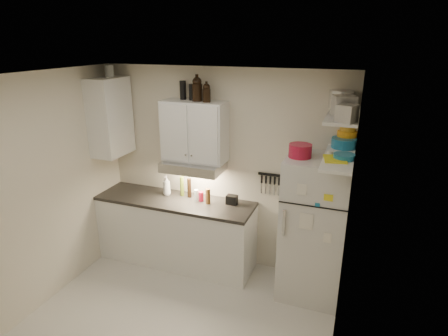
% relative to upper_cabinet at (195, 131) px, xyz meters
% --- Properties ---
extents(floor, '(3.20, 3.00, 0.02)m').
position_rel_upper_cabinet_xyz_m(floor, '(0.30, -1.33, -1.84)').
color(floor, beige).
rests_on(floor, ground).
extents(ceiling, '(3.20, 3.00, 0.02)m').
position_rel_upper_cabinet_xyz_m(ceiling, '(0.30, -1.33, 0.78)').
color(ceiling, white).
rests_on(ceiling, ground).
extents(back_wall, '(3.20, 0.02, 2.60)m').
position_rel_upper_cabinet_xyz_m(back_wall, '(0.30, 0.18, -0.53)').
color(back_wall, beige).
rests_on(back_wall, ground).
extents(left_wall, '(0.02, 3.00, 2.60)m').
position_rel_upper_cabinet_xyz_m(left_wall, '(-1.31, -1.33, -0.53)').
color(left_wall, beige).
rests_on(left_wall, ground).
extents(right_wall, '(0.02, 3.00, 2.60)m').
position_rel_upper_cabinet_xyz_m(right_wall, '(1.91, -1.33, -0.53)').
color(right_wall, beige).
rests_on(right_wall, ground).
extents(base_cabinet, '(2.10, 0.60, 0.88)m').
position_rel_upper_cabinet_xyz_m(base_cabinet, '(-0.25, -0.14, -1.39)').
color(base_cabinet, white).
rests_on(base_cabinet, floor).
extents(countertop, '(2.10, 0.62, 0.04)m').
position_rel_upper_cabinet_xyz_m(countertop, '(-0.25, -0.14, -0.93)').
color(countertop, '#272421').
rests_on(countertop, base_cabinet).
extents(upper_cabinet, '(0.80, 0.33, 0.75)m').
position_rel_upper_cabinet_xyz_m(upper_cabinet, '(0.00, 0.00, 0.00)').
color(upper_cabinet, white).
rests_on(upper_cabinet, back_wall).
extents(side_cabinet, '(0.33, 0.55, 1.00)m').
position_rel_upper_cabinet_xyz_m(side_cabinet, '(-1.14, -0.14, 0.12)').
color(side_cabinet, white).
rests_on(side_cabinet, left_wall).
extents(range_hood, '(0.76, 0.46, 0.12)m').
position_rel_upper_cabinet_xyz_m(range_hood, '(0.00, -0.06, -0.44)').
color(range_hood, silver).
rests_on(range_hood, back_wall).
extents(fridge, '(0.70, 0.68, 1.70)m').
position_rel_upper_cabinet_xyz_m(fridge, '(1.55, -0.18, -0.98)').
color(fridge, silver).
rests_on(fridge, floor).
extents(shelf_hi, '(0.30, 0.95, 0.03)m').
position_rel_upper_cabinet_xyz_m(shelf_hi, '(1.75, -0.31, 0.38)').
color(shelf_hi, white).
rests_on(shelf_hi, right_wall).
extents(shelf_lo, '(0.30, 0.95, 0.03)m').
position_rel_upper_cabinet_xyz_m(shelf_lo, '(1.75, -0.31, -0.07)').
color(shelf_lo, white).
rests_on(shelf_lo, right_wall).
extents(knife_strip, '(0.42, 0.02, 0.03)m').
position_rel_upper_cabinet_xyz_m(knife_strip, '(1.00, 0.15, -0.51)').
color(knife_strip, black).
rests_on(knife_strip, back_wall).
extents(dutch_oven, '(0.31, 0.31, 0.14)m').
position_rel_upper_cabinet_xyz_m(dutch_oven, '(1.34, -0.22, -0.05)').
color(dutch_oven, '#A5132F').
rests_on(dutch_oven, fridge).
extents(book_stack, '(0.26, 0.30, 0.09)m').
position_rel_upper_cabinet_xyz_m(book_stack, '(1.72, -0.43, -0.08)').
color(book_stack, yellow).
rests_on(book_stack, fridge).
extents(spice_jar, '(0.07, 0.07, 0.11)m').
position_rel_upper_cabinet_xyz_m(spice_jar, '(1.66, -0.24, -0.07)').
color(spice_jar, silver).
rests_on(spice_jar, fridge).
extents(stock_pot, '(0.32, 0.32, 0.19)m').
position_rel_upper_cabinet_xyz_m(stock_pot, '(1.70, 0.03, 0.48)').
color(stock_pot, silver).
rests_on(stock_pot, shelf_hi).
extents(tin_a, '(0.24, 0.23, 0.20)m').
position_rel_upper_cabinet_xyz_m(tin_a, '(1.75, -0.45, 0.49)').
color(tin_a, '#AAAAAD').
rests_on(tin_a, shelf_hi).
extents(tin_b, '(0.20, 0.20, 0.15)m').
position_rel_upper_cabinet_xyz_m(tin_b, '(1.80, -0.70, 0.47)').
color(tin_b, '#AAAAAD').
rests_on(tin_b, shelf_hi).
extents(bowl_teal, '(0.27, 0.27, 0.11)m').
position_rel_upper_cabinet_xyz_m(bowl_teal, '(1.77, 0.06, 0.00)').
color(bowl_teal, '#1C6F9A').
rests_on(bowl_teal, shelf_lo).
extents(bowl_orange, '(0.22, 0.22, 0.06)m').
position_rel_upper_cabinet_xyz_m(bowl_orange, '(1.79, 0.15, 0.09)').
color(bowl_orange, '#F9A017').
rests_on(bowl_orange, bowl_teal).
extents(bowl_yellow, '(0.17, 0.17, 0.05)m').
position_rel_upper_cabinet_xyz_m(bowl_yellow, '(1.79, 0.15, 0.15)').
color(bowl_yellow, gold).
rests_on(bowl_yellow, bowl_orange).
extents(plates, '(0.22, 0.22, 0.05)m').
position_rel_upper_cabinet_xyz_m(plates, '(1.80, -0.37, -0.02)').
color(plates, '#1C6F9A').
rests_on(plates, shelf_lo).
extents(growler_a, '(0.15, 0.15, 0.29)m').
position_rel_upper_cabinet_xyz_m(growler_a, '(0.05, 0.00, 0.52)').
color(growler_a, black).
rests_on(growler_a, upper_cabinet).
extents(growler_b, '(0.12, 0.12, 0.22)m').
position_rel_upper_cabinet_xyz_m(growler_b, '(0.18, -0.03, 0.49)').
color(growler_b, black).
rests_on(growler_b, upper_cabinet).
extents(thermos_a, '(0.09, 0.09, 0.19)m').
position_rel_upper_cabinet_xyz_m(thermos_a, '(-0.05, 0.04, 0.47)').
color(thermos_a, black).
rests_on(thermos_a, upper_cabinet).
extents(thermos_b, '(0.08, 0.08, 0.23)m').
position_rel_upper_cabinet_xyz_m(thermos_b, '(-0.17, 0.06, 0.49)').
color(thermos_b, black).
rests_on(thermos_b, upper_cabinet).
extents(side_jar, '(0.14, 0.14, 0.15)m').
position_rel_upper_cabinet_xyz_m(side_jar, '(-1.15, -0.05, 0.70)').
color(side_jar, silver).
rests_on(side_jar, side_cabinet).
extents(soap_bottle, '(0.12, 0.12, 0.30)m').
position_rel_upper_cabinet_xyz_m(soap_bottle, '(-0.42, -0.02, -0.76)').
color(soap_bottle, white).
rests_on(soap_bottle, countertop).
extents(pepper_mill, '(0.07, 0.07, 0.20)m').
position_rel_upper_cabinet_xyz_m(pepper_mill, '(0.21, -0.10, -0.80)').
color(pepper_mill, brown).
rests_on(pepper_mill, countertop).
extents(oil_bottle, '(0.06, 0.06, 0.27)m').
position_rel_upper_cabinet_xyz_m(oil_bottle, '(-0.21, 0.02, -0.77)').
color(oil_bottle, '#5A6C1B').
rests_on(oil_bottle, countertop).
extents(vinegar_bottle, '(0.06, 0.06, 0.26)m').
position_rel_upper_cabinet_xyz_m(vinegar_bottle, '(-0.10, 0.01, -0.77)').
color(vinegar_bottle, black).
rests_on(vinegar_bottle, countertop).
extents(clear_bottle, '(0.06, 0.06, 0.16)m').
position_rel_upper_cabinet_xyz_m(clear_bottle, '(0.04, -0.09, -0.83)').
color(clear_bottle, silver).
rests_on(clear_bottle, countertop).
extents(red_jar, '(0.07, 0.07, 0.13)m').
position_rel_upper_cabinet_xyz_m(red_jar, '(0.10, -0.06, -0.84)').
color(red_jar, '#A5132F').
rests_on(red_jar, countertop).
extents(caddy, '(0.14, 0.10, 0.12)m').
position_rel_upper_cabinet_xyz_m(caddy, '(0.50, -0.01, -0.85)').
color(caddy, black).
rests_on(caddy, countertop).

